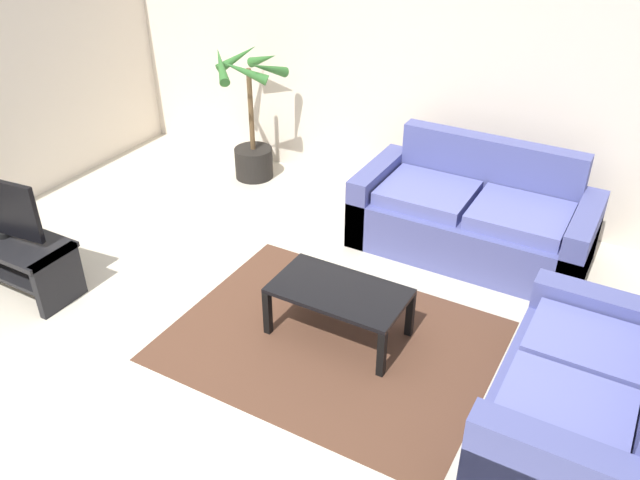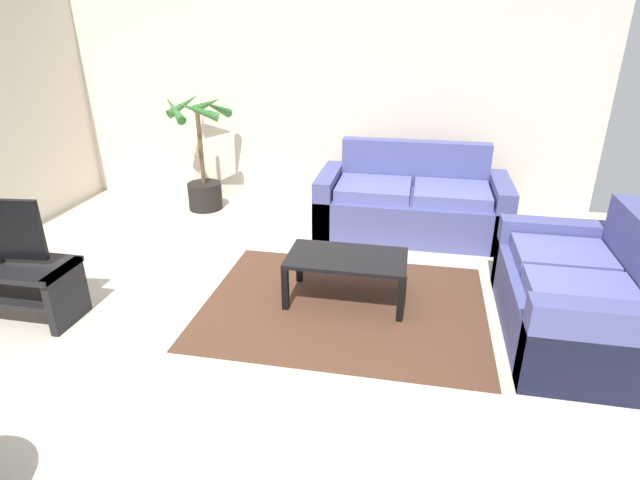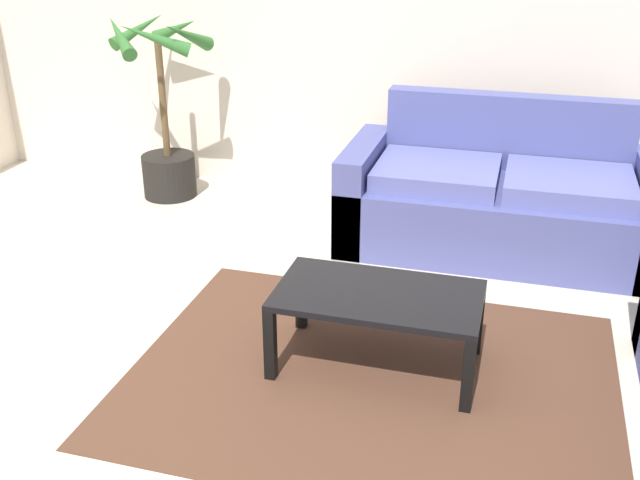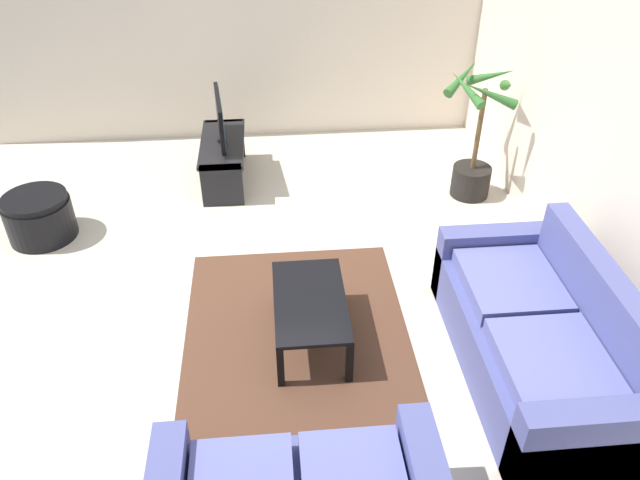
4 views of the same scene
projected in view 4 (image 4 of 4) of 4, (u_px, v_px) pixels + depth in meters
ground_plane at (215, 291)px, 5.09m from camera, size 6.60×6.60×0.00m
wall_back at (605, 128)px, 4.53m from camera, size 6.00×0.06×2.70m
wall_left at (216, 22)px, 6.74m from camera, size 0.06×6.00×2.70m
couch_main at (537, 338)px, 4.22m from camera, size 1.92×0.90×0.90m
tv_stand at (223, 155)px, 6.44m from camera, size 1.10×0.45×0.45m
tv at (220, 118)px, 6.20m from camera, size 0.81×0.13×0.49m
coffee_table at (310, 305)px, 4.45m from camera, size 0.93×0.52×0.39m
area_rug at (297, 338)px, 4.64m from camera, size 2.20×1.70×0.01m
potted_palm at (474, 151)px, 6.07m from camera, size 0.74×0.73×1.33m
ottoman at (39, 217)px, 5.63m from camera, size 0.61×0.61×0.43m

